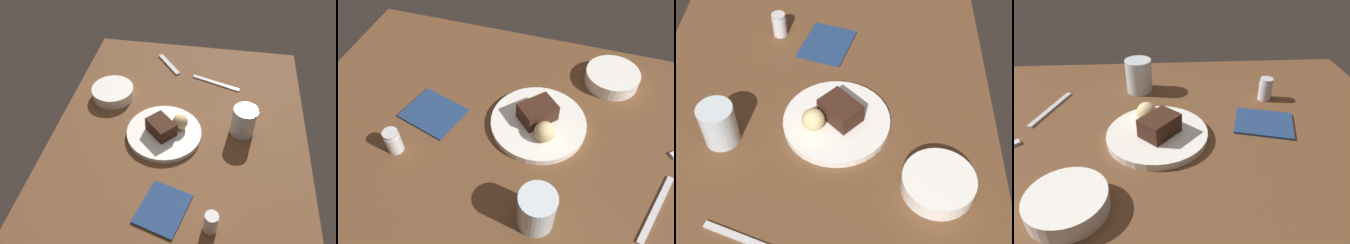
% 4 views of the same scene
% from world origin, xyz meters
% --- Properties ---
extents(dining_table, '(1.20, 0.84, 0.03)m').
position_xyz_m(dining_table, '(0.00, 0.00, 0.01)').
color(dining_table, brown).
rests_on(dining_table, ground).
extents(dessert_plate, '(0.25, 0.25, 0.02)m').
position_xyz_m(dessert_plate, '(0.05, 0.05, 0.04)').
color(dessert_plate, white).
rests_on(dessert_plate, dining_table).
extents(chocolate_cake_slice, '(0.11, 0.11, 0.05)m').
position_xyz_m(chocolate_cake_slice, '(0.05, 0.06, 0.07)').
color(chocolate_cake_slice, '#381E14').
rests_on(chocolate_cake_slice, dessert_plate).
extents(bread_roll, '(0.05, 0.05, 0.05)m').
position_xyz_m(bread_roll, '(0.08, -0.00, 0.07)').
color(bread_roll, '#DBC184').
rests_on(bread_roll, dessert_plate).
extents(salt_shaker, '(0.04, 0.04, 0.07)m').
position_xyz_m(salt_shaker, '(-0.26, -0.13, 0.06)').
color(salt_shaker, silver).
rests_on(salt_shaker, dining_table).
extents(water_glass, '(0.08, 0.08, 0.10)m').
position_xyz_m(water_glass, '(0.11, -0.20, 0.08)').
color(water_glass, silver).
rests_on(water_glass, dining_table).
extents(side_bowl, '(0.15, 0.15, 0.04)m').
position_xyz_m(side_bowl, '(0.22, 0.27, 0.05)').
color(side_bowl, white).
rests_on(side_bowl, dining_table).
extents(butter_knife, '(0.07, 0.18, 0.01)m').
position_xyz_m(butter_knife, '(0.35, -0.10, 0.03)').
color(butter_knife, silver).
rests_on(butter_knife, dining_table).
extents(folded_napkin, '(0.18, 0.16, 0.01)m').
position_xyz_m(folded_napkin, '(-0.23, 0.01, 0.03)').
color(folded_napkin, navy).
rests_on(folded_napkin, dining_table).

